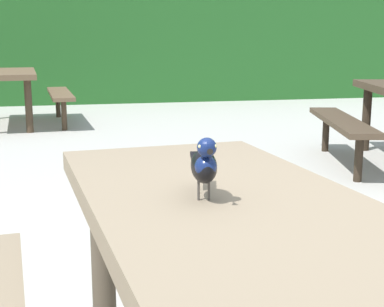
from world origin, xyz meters
The scene contains 4 objects.
hedge_wall centered at (0.00, 9.95, 1.16)m, with size 28.00×2.33×2.32m, color #235B23.
picnic_table_foreground centered at (-0.12, -0.09, 0.56)m, with size 1.85×1.87×0.74m.
bird_grackle centered at (-0.21, -0.01, 0.84)m, with size 0.08×0.29×0.18m.
picnic_table_mid_left centered at (-1.40, 6.53, 0.56)m, with size 1.81×1.85×0.74m.
Camera 1 is at (-0.55, -1.45, 1.18)m, focal length 52.55 mm.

